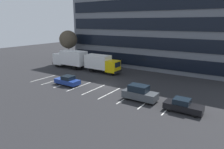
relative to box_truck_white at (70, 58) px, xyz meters
The scene contains 9 objects.
ground_plane 14.75m from the box_truck_white, 24.07° to the right, with size 120.00×120.00×0.00m, color #262628.
office_building 19.21m from the box_truck_white, 42.00° to the left, with size 35.80×11.39×18.00m.
lot_markings 16.11m from the box_truck_white, 33.43° to the right, with size 22.54×5.40×0.01m.
box_truck_white is the anchor object (origin of this frame).
box_truck_yellow 8.07m from the box_truck_white, ahead, with size 7.22×2.39×3.35m.
sedan_navy 12.61m from the box_truck_white, 47.46° to the right, with size 4.14×1.73×1.48m.
suv_charcoal 22.53m from the box_truck_white, 23.18° to the right, with size 4.33×1.84×1.96m.
sedan_black 27.75m from the box_truck_white, 19.58° to the right, with size 4.09×1.71×1.47m.
bare_tree 6.11m from the box_truck_white, 137.70° to the left, with size 4.12×4.12×7.73m.
Camera 1 is at (17.65, -24.76, 9.50)m, focal length 32.51 mm.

